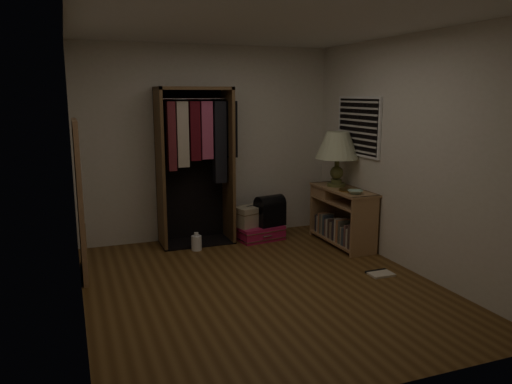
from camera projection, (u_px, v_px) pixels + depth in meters
ground at (261, 286)px, 5.18m from camera, size 4.00×4.00×0.00m
room_walls at (267, 141)px, 4.96m from camera, size 3.52×4.02×2.60m
console_bookshelf at (341, 215)px, 6.60m from camera, size 0.42×1.12×0.75m
open_wardrobe at (197, 152)px, 6.50m from camera, size 1.04×0.50×2.05m
floor_mirror at (80, 199)px, 5.34m from camera, size 0.06×0.80×1.70m
pink_suitcase at (259, 232)px, 6.84m from camera, size 0.69×0.54×0.19m
train_case at (250, 216)px, 6.78m from camera, size 0.47×0.39×0.29m
black_bag at (270, 210)px, 6.81m from camera, size 0.43×0.32×0.42m
table_lamp at (337, 147)px, 6.56m from camera, size 0.69×0.69×0.72m
brass_tray at (350, 190)px, 6.35m from camera, size 0.38×0.38×0.02m
ceramic_bowl at (355, 192)px, 6.14m from camera, size 0.25×0.25×0.05m
white_jug at (196, 243)px, 6.35m from camera, size 0.16×0.16×0.23m
floor_book at (380, 273)px, 5.52m from camera, size 0.27×0.21×0.02m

